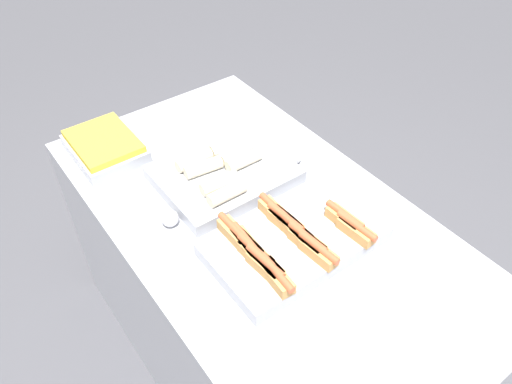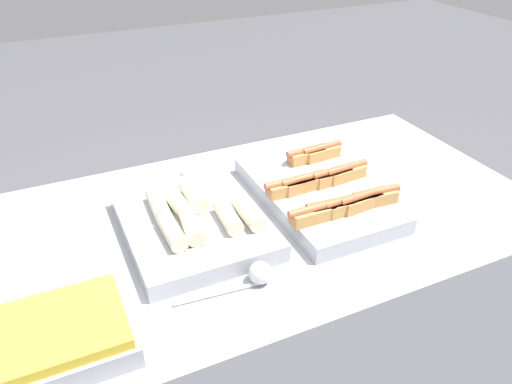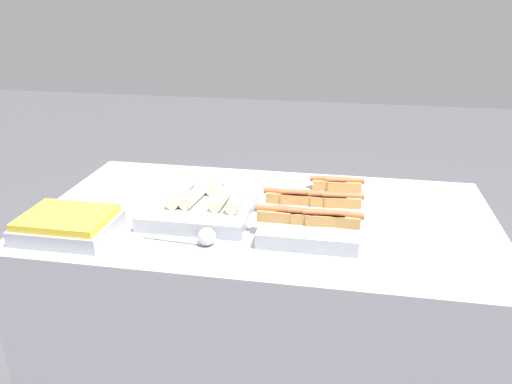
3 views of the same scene
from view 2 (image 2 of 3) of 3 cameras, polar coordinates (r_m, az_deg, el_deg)
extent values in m
cube|color=#A8AAB2|center=(1.73, 1.02, -14.74)|extent=(1.59, 0.87, 0.89)
cube|color=#A8AAB2|center=(1.49, 6.91, -0.12)|extent=(0.31, 0.52, 0.05)
cube|color=tan|center=(1.32, 6.47, -2.64)|extent=(0.12, 0.04, 0.04)
cylinder|color=#C15633|center=(1.31, 6.52, -1.91)|extent=(0.14, 0.02, 0.02)
cube|color=tan|center=(1.47, 6.97, 1.22)|extent=(0.12, 0.05, 0.04)
cylinder|color=#C15633|center=(1.46, 7.02, 1.91)|extent=(0.14, 0.03, 0.02)
cube|color=tan|center=(1.43, 3.66, 0.42)|extent=(0.12, 0.05, 0.04)
cylinder|color=#C15633|center=(1.42, 3.69, 1.12)|extent=(0.14, 0.02, 0.02)
cube|color=tan|center=(1.35, 8.50, -1.97)|extent=(0.12, 0.05, 0.04)
cylinder|color=#C15633|center=(1.34, 8.57, -1.24)|extent=(0.14, 0.03, 0.02)
cube|color=tan|center=(1.63, 7.49, 4.43)|extent=(0.12, 0.05, 0.04)
cylinder|color=#C15633|center=(1.62, 7.54, 5.07)|extent=(0.14, 0.03, 0.02)
cube|color=tan|center=(1.39, 11.91, -1.14)|extent=(0.12, 0.05, 0.04)
cylinder|color=#C15633|center=(1.38, 12.00, -0.43)|extent=(0.14, 0.03, 0.02)
cube|color=tan|center=(1.37, 10.29, -1.55)|extent=(0.12, 0.05, 0.04)
cylinder|color=#C15633|center=(1.36, 10.37, -0.84)|extent=(0.14, 0.03, 0.02)
cube|color=tan|center=(1.45, 5.34, 0.90)|extent=(0.12, 0.05, 0.04)
cylinder|color=#C15633|center=(1.44, 5.38, 1.59)|extent=(0.14, 0.03, 0.02)
cube|color=tan|center=(1.61, 5.79, 4.13)|extent=(0.12, 0.05, 0.04)
cylinder|color=#C15633|center=(1.60, 5.82, 4.77)|extent=(0.14, 0.03, 0.02)
cube|color=tan|center=(1.50, 8.75, 1.69)|extent=(0.12, 0.05, 0.04)
cylinder|color=#C15633|center=(1.49, 8.81, 2.36)|extent=(0.14, 0.03, 0.02)
cube|color=tan|center=(1.42, 13.49, -0.65)|extent=(0.12, 0.05, 0.04)
cylinder|color=#C15633|center=(1.41, 13.59, 0.04)|extent=(0.14, 0.03, 0.02)
cube|color=tan|center=(1.52, 10.29, 2.05)|extent=(0.12, 0.05, 0.04)
cylinder|color=#C15633|center=(1.51, 10.36, 2.71)|extent=(0.14, 0.03, 0.02)
cube|color=#A8AAB2|center=(1.36, -7.17, -3.71)|extent=(0.36, 0.44, 0.05)
cylinder|color=beige|center=(1.26, -9.61, -4.46)|extent=(0.05, 0.13, 0.04)
cylinder|color=beige|center=(1.28, -7.40, -3.80)|extent=(0.06, 0.14, 0.04)
cylinder|color=beige|center=(1.38, -9.20, -0.87)|extent=(0.06, 0.13, 0.04)
cylinder|color=beige|center=(1.37, -11.13, -1.35)|extent=(0.05, 0.13, 0.04)
cylinder|color=beige|center=(1.30, -3.25, -2.74)|extent=(0.05, 0.13, 0.04)
cylinder|color=beige|center=(1.31, -0.92, -2.37)|extent=(0.05, 0.13, 0.04)
cylinder|color=beige|center=(1.39, -7.17, -0.43)|extent=(0.05, 0.13, 0.04)
cube|color=#A8AAB2|center=(1.12, -21.65, -15.62)|extent=(0.29, 0.23, 0.05)
cube|color=gold|center=(1.09, -22.04, -14.29)|extent=(0.27, 0.21, 0.02)
cylinder|color=silver|center=(1.17, -4.33, -11.48)|extent=(0.21, 0.03, 0.01)
sphere|color=silver|center=(1.19, 0.48, -9.22)|extent=(0.06, 0.06, 0.06)
cylinder|color=silver|center=(1.57, -11.08, 0.42)|extent=(0.20, 0.03, 0.01)
sphere|color=silver|center=(1.58, -7.71, 1.92)|extent=(0.06, 0.06, 0.06)
camera|label=1|loc=(1.52, 61.40, 31.44)|focal=35.00mm
camera|label=3|loc=(0.93, 94.99, -7.71)|focal=35.00mm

